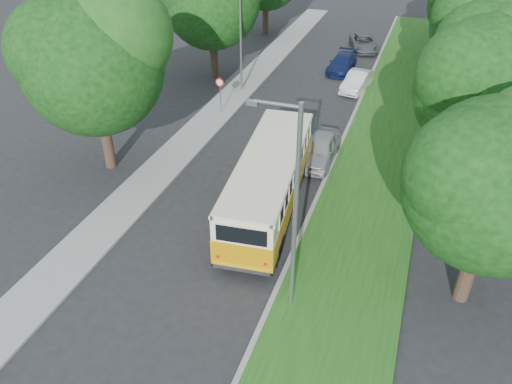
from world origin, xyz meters
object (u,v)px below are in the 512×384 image
(car_grey, at_px, (364,43))
(car_white, at_px, (357,81))
(lamppost_far, at_px, (239,33))
(vintage_bus, at_px, (269,183))
(car_blue, at_px, (342,63))
(lamppost_near, at_px, (293,208))
(car_silver, at_px, (320,149))

(car_grey, bearing_deg, car_white, -101.83)
(lamppost_far, relative_size, car_white, 1.91)
(vintage_bus, height_order, car_blue, vintage_bus)
(lamppost_near, xyz_separation_m, car_white, (-1.21, 21.44, -3.72))
(lamppost_near, distance_m, car_blue, 25.34)
(lamppost_far, bearing_deg, lamppost_near, -64.29)
(vintage_bus, relative_size, car_grey, 2.23)
(lamppost_far, xyz_separation_m, vintage_bus, (6.36, -13.01, -2.65))
(vintage_bus, bearing_deg, car_grey, 83.36)
(lamppost_near, xyz_separation_m, lamppost_far, (-8.91, 18.50, -0.25))
(lamppost_near, relative_size, lamppost_far, 1.07)
(vintage_bus, relative_size, car_white, 2.51)
(vintage_bus, bearing_deg, lamppost_far, 110.23)
(lamppost_far, distance_m, car_white, 8.94)
(vintage_bus, bearing_deg, car_blue, 85.39)
(lamppost_far, xyz_separation_m, car_silver, (7.53, -7.77, -3.39))
(lamppost_far, relative_size, car_grey, 1.70)
(car_blue, bearing_deg, vintage_bus, -86.32)
(car_blue, xyz_separation_m, car_grey, (0.77, 5.72, -0.00))
(lamppost_near, distance_m, car_grey, 30.92)
(lamppost_near, relative_size, car_grey, 1.82)
(lamppost_near, xyz_separation_m, car_grey, (-2.19, 30.61, -3.76))
(car_grey, bearing_deg, car_blue, -115.58)
(lamppost_far, bearing_deg, car_silver, -45.88)
(car_white, bearing_deg, vintage_bus, -86.58)
(lamppost_near, bearing_deg, vintage_bus, 114.88)
(car_blue, relative_size, car_grey, 0.96)
(lamppost_far, distance_m, vintage_bus, 14.72)
(lamppost_far, bearing_deg, car_grey, 60.98)
(lamppost_far, bearing_deg, car_blue, 47.03)
(lamppost_near, bearing_deg, lamppost_far, 115.71)
(car_grey, bearing_deg, car_silver, -105.58)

